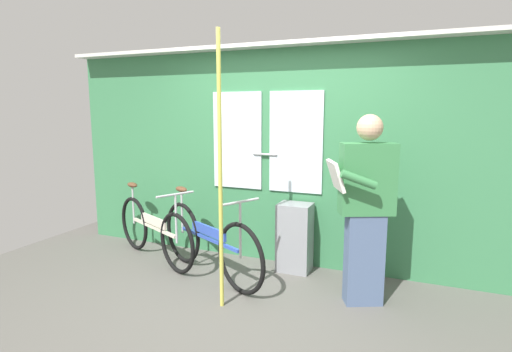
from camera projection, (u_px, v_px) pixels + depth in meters
The scene contains 7 objects.
ground_plane at pixel (236, 312), 3.56m from camera, with size 6.46×4.14×0.04m, color #56544F.
train_door_wall at pixel (283, 152), 4.51m from camera, with size 5.46×0.28×2.43m.
bicycle_near_door at pixel (153, 230), 4.70m from camera, with size 1.54×0.81×0.87m.
bicycle_leaning_behind at pixel (208, 242), 4.23m from camera, with size 1.59×0.87×0.91m.
passenger_reading_newspaper at pixel (365, 206), 3.55m from camera, with size 0.63×0.57×1.70m.
trash_bin_by_wall at pixel (295, 237), 4.38m from camera, with size 0.35×0.28×0.74m, color gray.
handrail_pole at pixel (220, 174), 3.44m from camera, with size 0.04×0.04×2.39m, color #C6C14C.
Camera 1 is at (1.43, -3.01, 1.73)m, focal length 28.45 mm.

